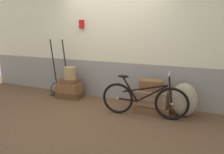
% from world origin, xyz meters
% --- Properties ---
extents(ground, '(9.71, 5.20, 0.06)m').
position_xyz_m(ground, '(0.00, 0.00, -0.03)').
color(ground, brown).
extents(station_building, '(7.71, 0.74, 2.77)m').
position_xyz_m(station_building, '(0.01, 0.85, 1.39)').
color(station_building, gray).
rests_on(station_building, ground).
extents(suitcase_0, '(0.65, 0.45, 0.14)m').
position_xyz_m(suitcase_0, '(-0.97, 0.40, 0.07)').
color(suitcase_0, brown).
rests_on(suitcase_0, ground).
extents(suitcase_1, '(0.60, 0.37, 0.22)m').
position_xyz_m(suitcase_1, '(-0.97, 0.39, 0.25)').
color(suitcase_1, brown).
rests_on(suitcase_1, suitcase_0).
extents(suitcase_2, '(0.45, 0.30, 0.11)m').
position_xyz_m(suitcase_2, '(-0.97, 0.39, 0.42)').
color(suitcase_2, brown).
rests_on(suitcase_2, suitcase_1).
extents(suitcase_3, '(0.74, 0.55, 0.12)m').
position_xyz_m(suitcase_3, '(1.08, 0.36, 0.06)').
color(suitcase_3, brown).
rests_on(suitcase_3, ground).
extents(suitcase_4, '(0.65, 0.41, 0.14)m').
position_xyz_m(suitcase_4, '(1.05, 0.41, 0.20)').
color(suitcase_4, '#9E754C').
rests_on(suitcase_4, suitcase_3).
extents(suitcase_5, '(0.64, 0.44, 0.17)m').
position_xyz_m(suitcase_5, '(1.06, 0.36, 0.35)').
color(suitcase_5, '#937051').
rests_on(suitcase_5, suitcase_4).
extents(suitcase_6, '(0.47, 0.32, 0.21)m').
position_xyz_m(suitcase_6, '(1.05, 0.37, 0.54)').
color(suitcase_6, brown).
rests_on(suitcase_6, suitcase_5).
extents(wicker_basket, '(0.28, 0.28, 0.29)m').
position_xyz_m(wicker_basket, '(-0.94, 0.38, 0.62)').
color(wicker_basket, '#A8844C').
rests_on(wicker_basket, suitcase_2).
extents(luggage_trolley, '(0.45, 0.36, 1.40)m').
position_xyz_m(luggage_trolley, '(-1.34, 0.50, 0.33)').
color(luggage_trolley, black).
rests_on(luggage_trolley, ground).
extents(burlap_sack, '(0.49, 0.42, 0.65)m').
position_xyz_m(burlap_sack, '(1.68, 0.37, 0.32)').
color(burlap_sack, '#9E8966').
rests_on(burlap_sack, ground).
extents(bicycle, '(1.63, 0.46, 0.87)m').
position_xyz_m(bicycle, '(0.99, 0.02, 0.33)').
color(bicycle, black).
rests_on(bicycle, ground).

